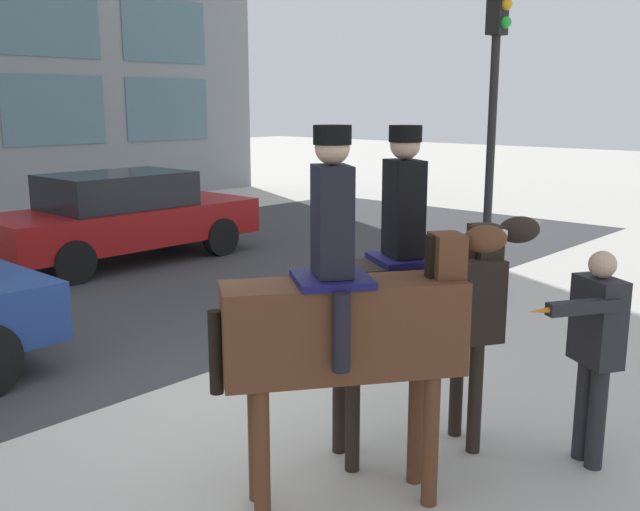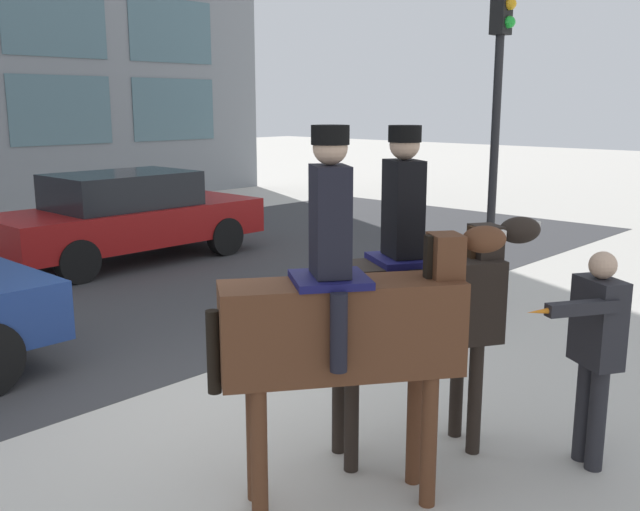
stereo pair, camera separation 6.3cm
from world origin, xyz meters
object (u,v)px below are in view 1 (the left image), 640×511
Objects in this scene: mounted_horse_lead at (348,318)px; street_car_far_lane at (123,216)px; traffic_light at (495,92)px; pedestrian_bystander at (595,342)px; mounted_horse_companion at (414,293)px.

mounted_horse_lead is 0.55× the size of street_car_far_lane.
traffic_light reaches higher than street_car_far_lane.
traffic_light is at bearing -74.23° from street_car_far_lane.
traffic_light is at bearing -108.81° from pedestrian_bystander.
pedestrian_bystander is at bearing -140.07° from traffic_light.
pedestrian_bystander is at bearing 4.30° from mounted_horse_lead.
mounted_horse_lead is at bearing -142.66° from mounted_horse_companion.
traffic_light is (3.31, 2.77, 1.87)m from pedestrian_bystander.
street_car_far_lane is at bearing 103.86° from mounted_horse_companion.
street_car_far_lane is (2.34, 7.74, -0.49)m from mounted_horse_companion.
pedestrian_bystander reaches higher than street_car_far_lane.
mounted_horse_lead is 0.60× the size of traffic_light.
traffic_light reaches higher than mounted_horse_companion.
mounted_horse_companion is 4.65m from traffic_light.
pedestrian_bystander is (0.75, -1.11, -0.32)m from mounted_horse_companion.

